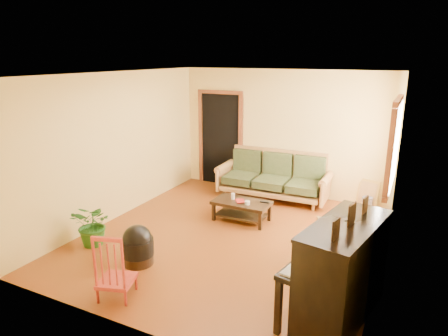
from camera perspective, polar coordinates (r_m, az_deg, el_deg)
The scene contains 16 objects.
floor at distance 6.60m, azimuth 1.06°, elevation -9.90°, with size 5.00×5.00×0.00m, color #5C280C.
doorway at distance 9.00m, azimuth -0.52°, elevation 4.03°, with size 1.08×0.16×2.05m, color black.
window at distance 6.83m, azimuth 23.12°, elevation 3.01°, with size 0.12×1.36×1.46m, color white.
sofa at distance 8.22m, azimuth 6.97°, elevation -1.14°, with size 2.25×0.94×0.96m, color olive.
coffee_table at distance 7.18m, azimuth 2.53°, elevation -6.13°, with size 1.01×0.55×0.37m, color black.
armchair at distance 5.95m, azimuth 16.53°, elevation -9.35°, with size 0.76×0.80×0.80m, color olive.
piano at distance 4.62m, azimuth 16.49°, elevation -14.39°, with size 0.79×1.34×1.19m, color black.
footstool at distance 5.89m, azimuth -12.21°, elevation -11.31°, with size 0.45×0.45×0.43m, color black.
red_chair at distance 5.12m, azimuth -15.25°, elevation -13.15°, with size 0.41×0.44×0.87m, color maroon.
leaning_frame at distance 8.25m, azimuth 19.89°, elevation -3.39°, with size 0.42×0.09×0.57m, color gold.
ceramic_crock at distance 8.17m, azimuth 19.76°, elevation -4.77°, with size 0.20×0.20×0.25m, color #34429D.
potted_plant at distance 6.53m, azimuth -18.10°, elevation -7.69°, with size 0.62×0.54×0.69m, color #225819.
book at distance 7.07m, azimuth 1.75°, elevation -4.80°, with size 0.15×0.20×0.02m, color maroon.
candle at distance 7.18m, azimuth 1.29°, elevation -4.06°, with size 0.06×0.06×0.11m, color white.
glass_jar at distance 6.96m, azimuth 3.35°, elevation -4.97°, with size 0.09×0.09×0.06m, color silver.
remote at distance 7.07m, azimuth 5.81°, elevation -4.88°, with size 0.16×0.04×0.02m, color black.
Camera 1 is at (2.52, -5.38, 2.87)m, focal length 32.00 mm.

